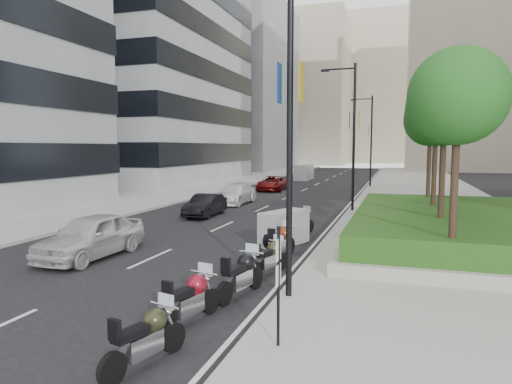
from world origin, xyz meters
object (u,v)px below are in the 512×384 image
at_px(motorcycle_0, 146,337).
at_px(motorcycle_5, 284,228).
at_px(parking_sign, 278,280).
at_px(car_a, 91,236).
at_px(motorcycle_6, 300,222).
at_px(delivery_van, 304,173).
at_px(motorcycle_3, 270,258).
at_px(lamp_post_2, 370,136).
at_px(motorcycle_2, 242,274).
at_px(motorcycle_1, 191,299).
at_px(car_c, 235,194).
at_px(lamp_post_0, 284,105).
at_px(lamp_post_1, 351,130).
at_px(motorcycle_4, 281,242).
at_px(car_d, 272,183).
at_px(car_b, 205,205).

height_order(motorcycle_0, motorcycle_5, motorcycle_5).
relative_size(parking_sign, car_a, 0.54).
height_order(motorcycle_5, motorcycle_6, motorcycle_5).
bearing_deg(delivery_van, motorcycle_3, -80.47).
bearing_deg(lamp_post_2, motorcycle_2, -91.86).
xyz_separation_m(motorcycle_1, car_c, (-6.62, 21.11, 0.12)).
xyz_separation_m(lamp_post_0, lamp_post_1, (0.00, 17.00, 0.00)).
relative_size(motorcycle_3, motorcycle_4, 0.88).
bearing_deg(car_c, motorcycle_5, -59.85).
bearing_deg(motorcycle_3, lamp_post_2, 16.92).
relative_size(lamp_post_2, delivery_van, 2.00).
height_order(motorcycle_4, motorcycle_6, motorcycle_4).
distance_m(motorcycle_3, car_c, 18.17).
relative_size(lamp_post_0, parking_sign, 3.60).
distance_m(lamp_post_1, motorcycle_2, 17.62).
distance_m(lamp_post_1, motorcycle_1, 19.76).
relative_size(motorcycle_2, motorcycle_5, 0.89).
height_order(lamp_post_2, motorcycle_6, lamp_post_2).
height_order(motorcycle_2, car_a, car_a).
xyz_separation_m(car_a, car_c, (-0.45, 16.47, -0.09)).
height_order(lamp_post_0, motorcycle_0, lamp_post_0).
relative_size(motorcycle_4, car_d, 0.46).
height_order(motorcycle_1, car_b, car_b).
bearing_deg(lamp_post_0, car_c, 113.49).
bearing_deg(motorcycle_5, motorcycle_3, -150.02).
relative_size(lamp_post_0, motorcycle_6, 4.32).
bearing_deg(car_b, motorcycle_6, -33.71).
bearing_deg(parking_sign, motorcycle_5, 103.21).
distance_m(motorcycle_2, motorcycle_3, 2.28).
bearing_deg(lamp_post_2, lamp_post_0, -90.00).
bearing_deg(lamp_post_2, car_d, -145.45).
bearing_deg(motorcycle_4, lamp_post_0, -153.52).
height_order(car_a, car_c, car_a).
xyz_separation_m(lamp_post_2, delivery_van, (-8.33, 8.81, -4.18)).
xyz_separation_m(motorcycle_2, car_b, (-6.74, 12.92, 0.04)).
bearing_deg(lamp_post_0, lamp_post_1, 90.00).
xyz_separation_m(motorcycle_1, motorcycle_2, (0.47, 2.16, 0.02)).
bearing_deg(motorcycle_2, car_d, 25.49).
bearing_deg(motorcycle_6, delivery_van, 34.21).
bearing_deg(motorcycle_1, car_a, 66.65).
relative_size(lamp_post_1, parking_sign, 3.60).
bearing_deg(motorcycle_6, lamp_post_2, 19.92).
height_order(lamp_post_2, motorcycle_3, lamp_post_2).
bearing_deg(motorcycle_4, lamp_post_2, 9.49).
distance_m(lamp_post_0, car_a, 9.21).
height_order(motorcycle_3, car_c, car_c).
bearing_deg(car_a, car_b, 92.79).
xyz_separation_m(lamp_post_2, car_a, (-7.78, -32.54, -4.27)).
bearing_deg(car_b, motorcycle_0, -71.26).
height_order(car_c, delivery_van, delivery_van).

